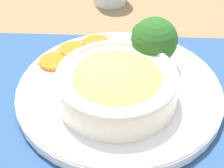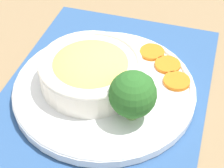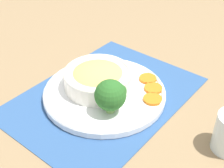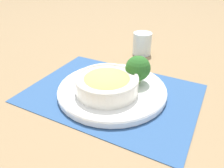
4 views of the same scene
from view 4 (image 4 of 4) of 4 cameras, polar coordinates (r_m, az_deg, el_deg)
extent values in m
plane|color=#8C704C|center=(0.66, 0.03, -2.49)|extent=(4.00, 4.00, 0.00)
cube|color=#2D5184|center=(0.66, 0.03, -2.34)|extent=(0.54, 0.42, 0.00)
cylinder|color=white|center=(0.65, 0.03, -1.61)|extent=(0.32, 0.32, 0.02)
torus|color=white|center=(0.65, 0.03, -1.01)|extent=(0.32, 0.32, 0.01)
cylinder|color=silver|center=(0.62, -1.14, -0.31)|extent=(0.18, 0.18, 0.05)
torus|color=silver|center=(0.61, -1.17, 1.52)|extent=(0.18, 0.18, 0.01)
ellipsoid|color=#E0B75B|center=(0.61, -1.16, 0.59)|extent=(0.15, 0.15, 0.05)
cylinder|color=#759E51|center=(0.68, 6.58, 1.18)|extent=(0.02, 0.02, 0.02)
sphere|color=#286023|center=(0.66, 6.78, 4.12)|extent=(0.08, 0.08, 0.08)
sphere|color=#286023|center=(0.67, 5.66, 5.32)|extent=(0.03, 0.03, 0.03)
sphere|color=#286023|center=(0.64, 7.94, 3.73)|extent=(0.03, 0.03, 0.03)
cylinder|color=orange|center=(0.76, 1.15, 4.32)|extent=(0.05, 0.05, 0.01)
cylinder|color=orange|center=(0.76, -2.32, 4.22)|extent=(0.05, 0.05, 0.01)
cylinder|color=orange|center=(0.74, -5.60, 3.55)|extent=(0.05, 0.05, 0.01)
cylinder|color=silver|center=(0.92, 7.87, 10.39)|extent=(0.08, 0.08, 0.09)
cylinder|color=silver|center=(0.93, 7.80, 9.45)|extent=(0.06, 0.06, 0.05)
camera|label=1|loc=(0.25, -60.36, 25.87)|focal=60.00mm
camera|label=2|loc=(0.68, 53.37, 30.23)|focal=60.00mm
camera|label=3|loc=(0.96, 50.67, 30.86)|focal=50.00mm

